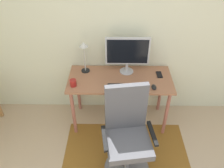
{
  "coord_description": "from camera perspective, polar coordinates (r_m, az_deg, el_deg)",
  "views": [
    {
      "loc": [
        -0.01,
        -0.52,
        2.46
      ],
      "look_at": [
        -0.04,
        1.58,
        0.85
      ],
      "focal_mm": 36.66,
      "sensor_mm": 36.0,
      "label": 1
    }
  ],
  "objects": [
    {
      "name": "office_chair",
      "position": [
        2.56,
        3.77,
        -13.81
      ],
      "size": [
        0.58,
        0.52,
        1.12
      ],
      "rotation": [
        0.0,
        0.0,
        0.14
      ],
      "color": "slate",
      "rests_on": "ground"
    },
    {
      "name": "computer_mouse",
      "position": [
        2.78,
        10.41,
        -0.77
      ],
      "size": [
        0.06,
        0.1,
        0.03
      ],
      "primitive_type": "ellipsoid",
      "color": "black",
      "rests_on": "desk"
    },
    {
      "name": "keyboard",
      "position": [
        2.75,
        3.34,
        -0.81
      ],
      "size": [
        0.43,
        0.13,
        0.02
      ],
      "primitive_type": "cube",
      "color": "black",
      "rests_on": "desk"
    },
    {
      "name": "cell_phone",
      "position": [
        3.03,
        11.7,
        2.3
      ],
      "size": [
        0.07,
        0.14,
        0.01
      ],
      "primitive_type": "cube",
      "rotation": [
        0.0,
        0.0,
        0.04
      ],
      "color": "black",
      "rests_on": "desk"
    },
    {
      "name": "monitor",
      "position": [
        2.89,
        3.87,
        7.88
      ],
      "size": [
        0.55,
        0.18,
        0.49
      ],
      "color": "#B2B2B7",
      "rests_on": "desk"
    },
    {
      "name": "area_rug",
      "position": [
        2.96,
        3.54,
        -18.87
      ],
      "size": [
        1.55,
        1.24,
        0.01
      ],
      "primitive_type": "cube",
      "color": "brown",
      "rests_on": "ground"
    },
    {
      "name": "wall_back",
      "position": [
        2.96,
        1.06,
        14.26
      ],
      "size": [
        6.0,
        0.1,
        2.6
      ],
      "primitive_type": "cube",
      "color": "beige",
      "rests_on": "ground"
    },
    {
      "name": "coffee_cup",
      "position": [
        2.8,
        -9.68,
        0.27
      ],
      "size": [
        0.08,
        0.08,
        0.09
      ],
      "primitive_type": "cylinder",
      "color": "maroon",
      "rests_on": "desk"
    },
    {
      "name": "desk",
      "position": [
        2.96,
        2.0,
        0.04
      ],
      "size": [
        1.32,
        0.59,
        0.75
      ],
      "color": "#986143",
      "rests_on": "ground"
    },
    {
      "name": "desk_lamp",
      "position": [
        2.9,
        -7.01,
        8.22
      ],
      "size": [
        0.11,
        0.11,
        0.42
      ],
      "color": "black",
      "rests_on": "desk"
    }
  ]
}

